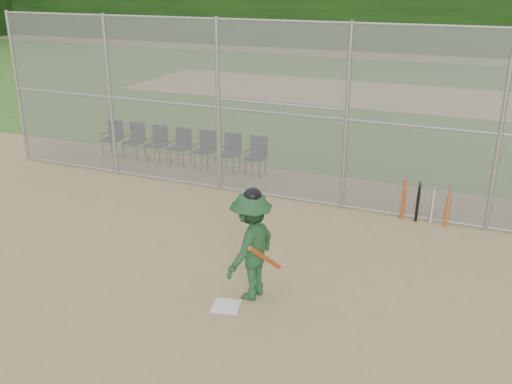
% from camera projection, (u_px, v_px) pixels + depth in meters
% --- Properties ---
extents(ground, '(100.00, 100.00, 0.00)m').
position_uv_depth(ground, '(192.00, 312.00, 8.73)').
color(ground, tan).
rests_on(ground, ground).
extents(grass_strip, '(100.00, 100.00, 0.00)m').
position_uv_depth(grass_strip, '(399.00, 97.00, 24.20)').
color(grass_strip, '#32671F').
rests_on(grass_strip, ground).
extents(dirt_patch_far, '(24.00, 24.00, 0.00)m').
position_uv_depth(dirt_patch_far, '(399.00, 97.00, 24.20)').
color(dirt_patch_far, tan).
rests_on(dirt_patch_far, ground).
extents(backstop_fence, '(16.09, 0.09, 4.00)m').
position_uv_depth(backstop_fence, '(301.00, 112.00, 12.29)').
color(backstop_fence, gray).
rests_on(backstop_fence, ground).
extents(home_plate, '(0.49, 0.49, 0.02)m').
position_uv_depth(home_plate, '(226.00, 306.00, 8.88)').
color(home_plate, silver).
rests_on(home_plate, ground).
extents(batter_at_plate, '(0.96, 1.35, 1.86)m').
position_uv_depth(batter_at_plate, '(251.00, 245.00, 8.87)').
color(batter_at_plate, '#1D4825').
rests_on(batter_at_plate, ground).
extents(spare_bats, '(0.96, 0.28, 0.85)m').
position_uv_depth(spare_bats, '(425.00, 202.00, 11.82)').
color(spare_bats, '#D84C14').
rests_on(spare_bats, ground).
extents(chair_0, '(0.54, 0.52, 0.96)m').
position_uv_depth(chair_0, '(112.00, 138.00, 16.26)').
color(chair_0, '#0E1736').
rests_on(chair_0, ground).
extents(chair_1, '(0.54, 0.52, 0.96)m').
position_uv_depth(chair_1, '(134.00, 141.00, 15.99)').
color(chair_1, '#0E1736').
rests_on(chair_1, ground).
extents(chair_2, '(0.54, 0.52, 0.96)m').
position_uv_depth(chair_2, '(156.00, 144.00, 15.72)').
color(chair_2, '#0E1736').
rests_on(chair_2, ground).
extents(chair_3, '(0.54, 0.52, 0.96)m').
position_uv_depth(chair_3, '(180.00, 147.00, 15.45)').
color(chair_3, '#0E1736').
rests_on(chair_3, ground).
extents(chair_4, '(0.54, 0.52, 0.96)m').
position_uv_depth(chair_4, '(204.00, 150.00, 15.18)').
color(chair_4, '#0E1736').
rests_on(chair_4, ground).
extents(chair_5, '(0.54, 0.52, 0.96)m').
position_uv_depth(chair_5, '(229.00, 153.00, 14.90)').
color(chair_5, '#0E1736').
rests_on(chair_5, ground).
extents(chair_6, '(0.54, 0.52, 0.96)m').
position_uv_depth(chair_6, '(255.00, 156.00, 14.63)').
color(chair_6, '#0E1736').
rests_on(chair_6, ground).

